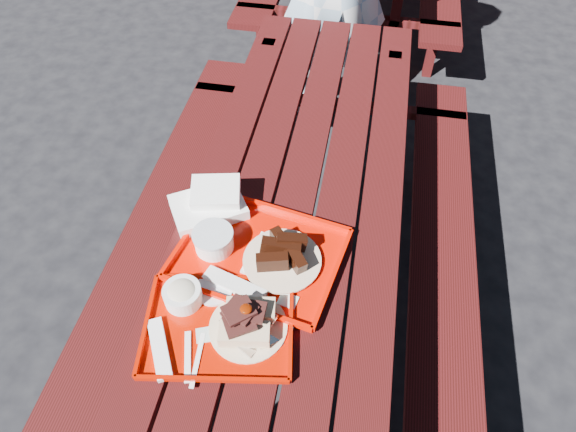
% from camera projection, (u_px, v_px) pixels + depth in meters
% --- Properties ---
extents(ground, '(60.00, 60.00, 0.00)m').
position_uv_depth(ground, '(294.00, 305.00, 2.38)').
color(ground, black).
rests_on(ground, ground).
extents(picnic_table_near, '(1.41, 2.40, 0.75)m').
position_uv_depth(picnic_table_near, '(295.00, 230.00, 1.95)').
color(picnic_table_near, '#390A0C').
rests_on(picnic_table_near, ground).
extents(near_tray, '(0.47, 0.39, 0.13)m').
position_uv_depth(near_tray, '(219.00, 317.00, 1.46)').
color(near_tray, '#AF1000').
rests_on(near_tray, picnic_table_near).
extents(far_tray, '(0.57, 0.48, 0.08)m').
position_uv_depth(far_tray, '(256.00, 254.00, 1.61)').
color(far_tray, red).
rests_on(far_tray, picnic_table_near).
extents(white_cloth, '(0.29, 0.27, 0.10)m').
position_uv_depth(white_cloth, '(211.00, 204.00, 1.73)').
color(white_cloth, white).
rests_on(white_cloth, picnic_table_near).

